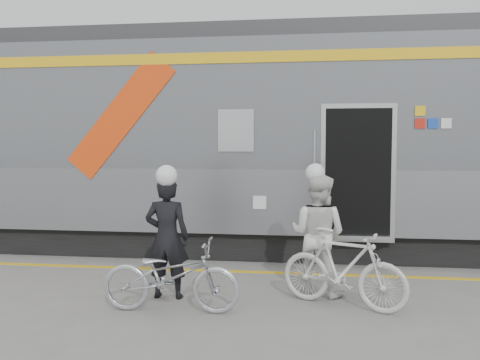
% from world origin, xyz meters
% --- Properties ---
extents(ground, '(90.00, 90.00, 0.00)m').
position_xyz_m(ground, '(0.00, 0.00, 0.00)').
color(ground, slate).
rests_on(ground, ground).
extents(train, '(24.00, 3.17, 4.10)m').
position_xyz_m(train, '(-1.10, 4.19, 2.05)').
color(train, black).
rests_on(train, ground).
extents(safety_strip, '(24.00, 0.12, 0.01)m').
position_xyz_m(safety_strip, '(0.00, 2.15, 0.00)').
color(safety_strip, yellow).
rests_on(safety_strip, ground).
extents(man, '(0.59, 0.40, 1.60)m').
position_xyz_m(man, '(-1.54, 0.69, 0.80)').
color(man, black).
rests_on(man, ground).
extents(bicycle_left, '(1.69, 0.62, 0.88)m').
position_xyz_m(bicycle_left, '(-1.34, 0.14, 0.44)').
color(bicycle_left, '#B4B6BC').
rests_on(bicycle_left, ground).
extents(woman, '(0.97, 0.88, 1.62)m').
position_xyz_m(woman, '(0.43, 1.13, 0.81)').
color(woman, white).
rests_on(woman, ground).
extents(bicycle_right, '(1.67, 1.10, 0.98)m').
position_xyz_m(bicycle_right, '(0.73, 0.58, 0.49)').
color(bicycle_right, beige).
rests_on(bicycle_right, ground).
extents(helmet_man, '(0.28, 0.28, 0.28)m').
position_xyz_m(helmet_man, '(-1.54, 0.69, 1.74)').
color(helmet_man, white).
rests_on(helmet_man, man).
extents(helmet_woman, '(0.26, 0.26, 0.26)m').
position_xyz_m(helmet_woman, '(0.43, 1.13, 1.75)').
color(helmet_woman, white).
rests_on(helmet_woman, woman).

